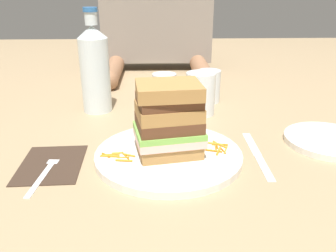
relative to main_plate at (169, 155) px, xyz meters
The scene contains 30 objects.
ground_plane 0.02m from the main_plate, 90.16° to the left, with size 3.00×3.00×0.00m, color #9E8460.
main_plate is the anchor object (origin of this frame).
sandwich 0.07m from the main_plate, 134.73° to the right, with size 0.13×0.12×0.13m.
carrot_shred_0 0.10m from the main_plate, behind, with size 0.00×0.00×0.02m, color orange.
carrot_shred_1 0.09m from the main_plate, 165.46° to the right, with size 0.00×0.00×0.02m, color orange.
carrot_shred_2 0.11m from the main_plate, behind, with size 0.00×0.00×0.03m, color orange.
carrot_shred_3 0.08m from the main_plate, 169.57° to the right, with size 0.00×0.00×0.03m, color orange.
carrot_shred_4 0.07m from the main_plate, 169.12° to the right, with size 0.00×0.00×0.02m, color orange.
carrot_shred_5 0.11m from the main_plate, behind, with size 0.00×0.00×0.03m, color orange.
carrot_shred_6 0.09m from the main_plate, 156.36° to the right, with size 0.00×0.00×0.03m, color orange.
carrot_shred_7 0.12m from the main_plate, behind, with size 0.00×0.00×0.02m, color orange.
carrot_shred_8 0.11m from the main_plate, behind, with size 0.00×0.00×0.03m, color orange.
carrot_shred_9 0.10m from the main_plate, 13.91° to the left, with size 0.00×0.00×0.02m, color orange.
carrot_shred_10 0.09m from the main_plate, ahead, with size 0.00×0.00×0.03m, color orange.
carrot_shred_11 0.10m from the main_plate, 18.70° to the left, with size 0.00×0.00×0.02m, color orange.
carrot_shred_12 0.11m from the main_plate, 10.25° to the left, with size 0.00×0.00×0.02m, color orange.
carrot_shred_13 0.10m from the main_plate, ahead, with size 0.00×0.00×0.03m, color orange.
carrot_shred_14 0.08m from the main_plate, ahead, with size 0.00×0.00×0.03m, color orange.
carrot_shred_15 0.09m from the main_plate, ahead, with size 0.00×0.00×0.03m, color orange.
carrot_shred_16 0.11m from the main_plate, ahead, with size 0.00×0.00×0.03m, color orange.
carrot_shred_17 0.09m from the main_plate, 20.55° to the left, with size 0.00×0.00×0.02m, color orange.
carrot_shred_18 0.10m from the main_plate, 13.87° to the left, with size 0.00×0.00×0.03m, color orange.
napkin_dark 0.21m from the main_plate, behind, with size 0.11×0.15×0.00m, color #38281E.
fork 0.22m from the main_plate, 170.00° to the right, with size 0.03×0.17×0.00m.
knife 0.17m from the main_plate, ahead, with size 0.02×0.20×0.00m.
juice_glass 0.26m from the main_plate, 69.97° to the left, with size 0.07×0.07×0.10m.
water_bottle 0.34m from the main_plate, 122.29° to the left, with size 0.07×0.07×0.25m.
empty_tumbler_0 0.36m from the main_plate, 69.89° to the left, with size 0.06×0.06×0.09m, color silver.
empty_tumbler_1 0.32m from the main_plate, 90.70° to the left, with size 0.06×0.06×0.09m, color silver.
side_plate 0.34m from the main_plate, ahead, with size 0.18×0.18×0.01m, color white.
Camera 1 is at (-0.02, -0.60, 0.31)m, focal length 37.16 mm.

